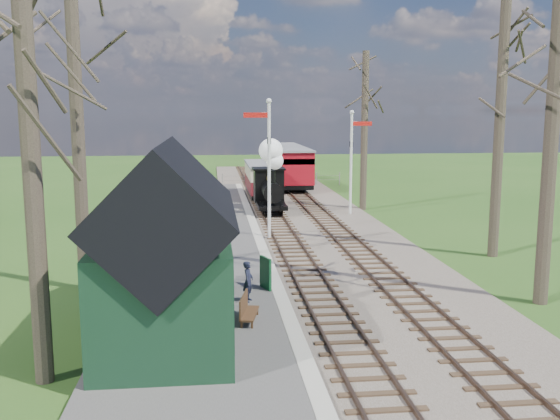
{
  "coord_description": "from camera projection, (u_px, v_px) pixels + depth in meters",
  "views": [
    {
      "loc": [
        -3.2,
        -10.99,
        5.69
      ],
      "look_at": [
        -0.39,
        14.46,
        1.6
      ],
      "focal_mm": 40.0,
      "sensor_mm": 36.0,
      "label": 1
    }
  ],
  "objects": [
    {
      "name": "platform",
      "position": [
        206.0,
        249.0,
        25.38
      ],
      "size": [
        5.0,
        44.0,
        0.2
      ],
      "primitive_type": "cube",
      "color": "#474442",
      "rests_on": "ground"
    },
    {
      "name": "red_carriage_b",
      "position": [
        284.0,
        161.0,
        49.82
      ],
      "size": [
        2.33,
        5.76,
        2.45
      ],
      "color": "black",
      "rests_on": "ground"
    },
    {
      "name": "bench",
      "position": [
        246.0,
        309.0,
        16.39
      ],
      "size": [
        0.6,
        1.3,
        0.71
      ],
      "color": "#412917",
      "rests_on": "platform"
    },
    {
      "name": "person",
      "position": [
        248.0,
        281.0,
        18.06
      ],
      "size": [
        0.41,
        0.5,
        1.19
      ],
      "primitive_type": "imported",
      "rotation": [
        0.0,
        0.0,
        1.26
      ],
      "color": "black",
      "rests_on": "platform"
    },
    {
      "name": "semaphore_near",
      "position": [
        268.0,
        159.0,
        27.08
      ],
      "size": [
        1.22,
        0.24,
        6.22
      ],
      "color": "silver",
      "rests_on": "ground"
    },
    {
      "name": "ground",
      "position": [
        382.0,
        409.0,
        12.03
      ],
      "size": [
        140.0,
        140.0,
        0.0
      ],
      "primitive_type": "plane",
      "color": "#294F18",
      "rests_on": "ground"
    },
    {
      "name": "red_carriage_a",
      "position": [
        293.0,
        168.0,
        44.42
      ],
      "size": [
        2.33,
        5.76,
        2.45
      ],
      "color": "black",
      "rests_on": "ground"
    },
    {
      "name": "semaphore_far",
      "position": [
        352.0,
        154.0,
        33.57
      ],
      "size": [
        1.22,
        0.24,
        5.72
      ],
      "color": "silver",
      "rests_on": "ground"
    },
    {
      "name": "station_shed",
      "position": [
        168.0,
        253.0,
        15.13
      ],
      "size": [
        3.25,
        6.3,
        4.78
      ],
      "color": "black",
      "rests_on": "platform"
    },
    {
      "name": "fence_line",
      "position": [
        258.0,
        179.0,
        47.31
      ],
      "size": [
        12.6,
        0.08,
        1.0
      ],
      "color": "slate",
      "rests_on": "ground"
    },
    {
      "name": "track_far",
      "position": [
        319.0,
        215.0,
        33.89
      ],
      "size": [
        1.6,
        60.0,
        0.15
      ],
      "color": "brown",
      "rests_on": "ground"
    },
    {
      "name": "track_near",
      "position": [
        272.0,
        215.0,
        33.61
      ],
      "size": [
        1.6,
        60.0,
        0.15
      ],
      "color": "brown",
      "rests_on": "ground"
    },
    {
      "name": "coping_strip",
      "position": [
        262.0,
        248.0,
        25.63
      ],
      "size": [
        0.4,
        44.0,
        0.21
      ],
      "primitive_type": "cube",
      "color": "#B2AD9E",
      "rests_on": "ground"
    },
    {
      "name": "bare_trees",
      "position": [
        344.0,
        125.0,
        21.27
      ],
      "size": [
        15.51,
        22.39,
        12.0
      ],
      "color": "#382D23",
      "rests_on": "ground"
    },
    {
      "name": "distant_hills",
      "position": [
        250.0,
        288.0,
        77.93
      ],
      "size": [
        114.4,
        48.0,
        22.02
      ],
      "color": "#385B23",
      "rests_on": "ground"
    },
    {
      "name": "sign_board",
      "position": [
        266.0,
        273.0,
        19.37
      ],
      "size": [
        0.32,
        0.66,
        1.0
      ],
      "color": "#0D3F1E",
      "rests_on": "platform"
    },
    {
      "name": "locomotive",
      "position": [
        270.0,
        181.0,
        34.1
      ],
      "size": [
        1.62,
        3.79,
        4.06
      ],
      "color": "black",
      "rests_on": "ground"
    },
    {
      "name": "coach",
      "position": [
        262.0,
        178.0,
        40.13
      ],
      "size": [
        1.89,
        6.5,
        1.99
      ],
      "color": "black",
      "rests_on": "ground"
    },
    {
      "name": "ballast_bed",
      "position": [
        296.0,
        216.0,
        33.76
      ],
      "size": [
        8.0,
        60.0,
        0.1
      ],
      "primitive_type": "cube",
      "color": "brown",
      "rests_on": "ground"
    }
  ]
}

